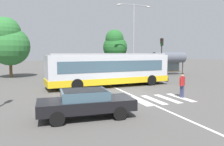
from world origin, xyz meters
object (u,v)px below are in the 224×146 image
Objects in this scene: pedestrian_crossing_street at (182,84)px; twin_arm_street_lamp at (134,32)px; city_transit_bus at (110,69)px; parked_car_charcoal at (66,70)px; traffic_light_far_corner at (162,51)px; foreground_sedan at (86,102)px; bus_stop_shelter at (169,58)px; parked_car_teal at (102,69)px; parked_car_red at (85,70)px; background_tree_right at (115,45)px; background_tree_left at (8,42)px.

twin_arm_street_lamp is (3.03, 14.34, 4.95)m from pedestrian_crossing_street.
parked_car_charcoal is (-2.64, 10.75, -0.82)m from city_transit_bus.
twin_arm_street_lamp reaches higher than city_transit_bus.
foreground_sedan is at bearing -133.52° from traffic_light_far_corner.
bus_stop_shelter is at bearing 32.65° from city_transit_bus.
pedestrian_crossing_street is at bearing -88.58° from parked_car_teal.
city_transit_bus is at bearing -89.83° from parked_car_red.
bus_stop_shelter is (3.12, 2.93, -0.87)m from traffic_light_far_corner.
traffic_light_far_corner is (12.53, 13.19, 2.52)m from foreground_sedan.
background_tree_right is (9.51, 21.79, 3.59)m from foreground_sedan.
parked_car_red is 1.00× the size of parked_car_teal.
parked_car_charcoal is at bearing 161.81° from twin_arm_street_lamp.
background_tree_left is 15.10m from background_tree_right.
city_transit_bus is 7.21m from pedestrian_crossing_street.
parked_car_charcoal is at bearing 85.49° from foreground_sedan.
foreground_sedan is 1.01× the size of parked_car_charcoal.
traffic_light_far_corner is 0.66× the size of background_tree_left.
foreground_sedan is at bearing -121.77° from twin_arm_street_lamp.
parked_car_teal is (2.66, 11.26, -0.82)m from city_transit_bus.
background_tree_left is at bearing 105.55° from foreground_sedan.
parked_car_charcoal is at bearing 178.43° from parked_car_red.
background_tree_right reaches higher than parked_car_teal.
foreground_sedan is 20.49m from background_tree_left.
city_transit_bus is 2.39× the size of traffic_light_far_corner.
traffic_light_far_corner is (5.25, 10.89, 2.32)m from pedestrian_crossing_street.
city_transit_bus is 9.60m from traffic_light_far_corner.
parked_car_red is 0.92× the size of traffic_light_far_corner.
parked_car_red is at bearing 90.17° from city_transit_bus.
parked_car_teal is at bearing -146.65° from background_tree_right.
background_tree_right reaches higher than foreground_sedan.
traffic_light_far_corner is at bearing 46.48° from foreground_sedan.
pedestrian_crossing_street reaches higher than parked_car_teal.
city_transit_bus reaches higher than parked_car_teal.
traffic_light_far_corner reaches higher than parked_car_charcoal.
foreground_sedan is at bearing -108.84° from parked_car_teal.
parked_car_red is 10.23m from background_tree_left.
background_tree_left is at bearing 169.97° from twin_arm_street_lamp.
parked_car_teal is (-0.44, 17.73, -0.20)m from pedestrian_crossing_street.
city_transit_bus is at bearing -152.14° from traffic_light_far_corner.
bus_stop_shelter is at bearing 45.87° from foreground_sedan.
background_tree_right is at bearing 109.37° from traffic_light_far_corner.
traffic_light_far_corner is (5.69, -6.84, 2.52)m from parked_car_teal.
parked_car_teal is (6.84, 20.03, 0.00)m from foreground_sedan.
city_transit_bus is 2.60× the size of parked_car_red.
bus_stop_shelter is (15.64, 16.12, 1.65)m from foreground_sedan.
traffic_light_far_corner reaches higher than city_transit_bus.
parked_car_red is at bearing 155.49° from twin_arm_street_lamp.
parked_car_teal is at bearing 12.17° from parked_car_red.
background_tree_right is (-6.14, 5.67, 1.94)m from bus_stop_shelter.
parked_car_charcoal is (1.54, 19.52, 0.00)m from foreground_sedan.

